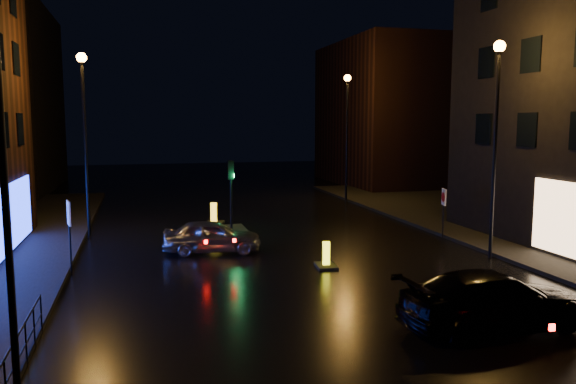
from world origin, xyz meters
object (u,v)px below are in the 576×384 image
at_px(traffic_signal, 231,221).
at_px(bollard_near, 326,261).
at_px(dark_sedan, 494,300).
at_px(road_sign_right, 444,201).
at_px(silver_hatchback, 212,236).
at_px(bollard_far, 214,220).
at_px(road_sign_left, 69,219).

relative_size(traffic_signal, bollard_near, 2.96).
bearing_deg(dark_sedan, road_sign_right, -27.37).
relative_size(silver_hatchback, bollard_far, 2.60).
distance_m(dark_sedan, road_sign_left, 14.01).
xyz_separation_m(silver_hatchback, road_sign_left, (-5.21, -2.04, 1.27)).
bearing_deg(traffic_signal, dark_sedan, -72.90).
xyz_separation_m(traffic_signal, bollard_near, (2.28, -7.70, -0.29)).
xyz_separation_m(silver_hatchback, dark_sedan, (5.99, -10.37, 0.07)).
height_order(dark_sedan, road_sign_left, road_sign_left).
relative_size(traffic_signal, dark_sedan, 0.67).
bearing_deg(bollard_near, silver_hatchback, 144.57).
height_order(dark_sedan, bollard_far, dark_sedan).
height_order(bollard_far, road_sign_left, road_sign_left).
height_order(dark_sedan, bollard_near, dark_sedan).
xyz_separation_m(dark_sedan, road_sign_right, (4.59, 10.42, 0.98)).
bearing_deg(bollard_far, dark_sedan, -54.23).
height_order(silver_hatchback, bollard_far, silver_hatchback).
distance_m(bollard_far, road_sign_left, 10.42).
bearing_deg(road_sign_right, bollard_near, 40.08).
bearing_deg(dark_sedan, road_sign_left, 49.75).
relative_size(bollard_near, road_sign_left, 0.45).
bearing_deg(traffic_signal, road_sign_right, -24.94).
bearing_deg(road_sign_right, dark_sedan, 79.33).
bearing_deg(dark_sedan, silver_hatchback, 26.39).
relative_size(bollard_near, road_sign_right, 0.51).
relative_size(bollard_far, road_sign_left, 0.59).
relative_size(road_sign_left, road_sign_right, 1.13).
height_order(traffic_signal, dark_sedan, traffic_signal).
xyz_separation_m(bollard_near, road_sign_left, (-8.98, 1.38, 1.74)).
relative_size(traffic_signal, silver_hatchback, 0.87).
xyz_separation_m(road_sign_left, road_sign_right, (15.79, 2.09, -0.23)).
bearing_deg(silver_hatchback, bollard_near, -124.84).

